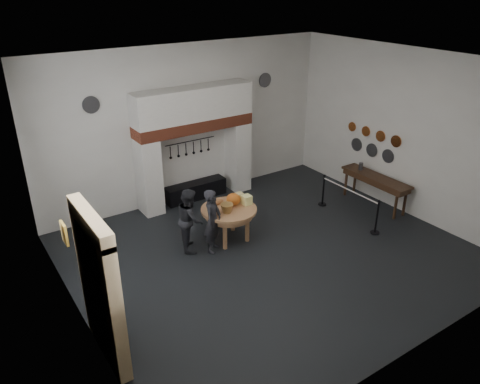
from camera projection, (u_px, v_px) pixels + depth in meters
floor at (270, 253)px, 11.36m from camera, size 9.00×8.00×0.02m
ceiling at (276, 64)px, 9.46m from camera, size 9.00×8.00×0.02m
wall_back at (188, 124)px, 13.42m from camera, size 9.00×0.02×4.50m
wall_front at (427, 245)px, 7.40m from camera, size 9.00×0.02×4.50m
wall_left at (68, 221)px, 8.14m from camera, size 0.02×8.00×4.50m
wall_right at (405, 133)px, 12.69m from camera, size 0.02×8.00×4.50m
chimney_pier_left at (149, 177)px, 12.91m from camera, size 0.55×0.70×2.15m
chimney_pier_right at (238, 156)px, 14.40m from camera, size 0.55×0.70×2.15m
hearth_brick_band at (194, 125)px, 13.14m from camera, size 3.50×0.72×0.32m
chimney_hood at (193, 103)px, 12.88m from camera, size 3.50×0.70×0.90m
iron_range at (196, 190)px, 14.06m from camera, size 1.90×0.45×0.50m
utensil_rail at (190, 141)px, 13.58m from camera, size 1.60×0.02×0.02m
door_recess at (96, 296)px, 7.83m from camera, size 0.04×1.10×2.50m
door_jamb_near at (116, 315)px, 7.32m from camera, size 0.22×0.30×2.60m
door_jamb_far at (88, 272)px, 8.38m from camera, size 0.22×0.30×2.60m
door_lintel at (90, 222)px, 7.28m from camera, size 0.22×1.70×0.30m
wall_plaque at (64, 233)px, 9.04m from camera, size 0.05×0.34×0.44m
work_table at (229, 210)px, 11.61m from camera, size 1.70×1.70×0.07m
pumpkin at (233, 199)px, 11.71m from camera, size 0.36×0.36×0.31m
cheese_block_big at (247, 200)px, 11.76m from camera, size 0.22×0.22×0.24m
cheese_block_small at (239, 197)px, 11.99m from camera, size 0.18×0.18×0.20m
wicker_basket at (227, 208)px, 11.36m from camera, size 0.39×0.39×0.22m
bread_loaf at (218, 202)px, 11.78m from camera, size 0.31×0.18×0.13m
visitor_near at (213, 221)px, 11.16m from camera, size 0.70×0.67×1.61m
visitor_far at (190, 219)px, 11.27m from camera, size 0.84×0.94×1.58m
side_table at (376, 177)px, 13.39m from camera, size 0.55×2.20×0.06m
pewter_jug at (361, 166)px, 13.78m from camera, size 0.12×0.12×0.22m
copper_pan_a at (396, 141)px, 12.94m from camera, size 0.03×0.34×0.34m
copper_pan_b at (380, 136)px, 13.36m from camera, size 0.03×0.32×0.32m
copper_pan_c at (366, 131)px, 13.77m from camera, size 0.03×0.30×0.30m
copper_pan_d at (352, 127)px, 14.19m from camera, size 0.03×0.28×0.28m
pewter_plate_left at (388, 156)px, 13.31m from camera, size 0.03×0.40×0.40m
pewter_plate_mid at (372, 150)px, 13.76m from camera, size 0.03×0.40×0.40m
pewter_plate_right at (357, 145)px, 14.21m from camera, size 0.03×0.40×0.40m
pewter_plate_back_left at (91, 105)px, 11.63m from camera, size 0.44×0.03×0.44m
pewter_plate_back_right at (265, 80)px, 14.36m from camera, size 0.44×0.03×0.44m
barrier_post_near at (377, 218)px, 12.05m from camera, size 0.05×0.05×0.90m
barrier_post_far at (323, 191)px, 13.55m from camera, size 0.05×0.05×0.90m
barrier_rope at (350, 190)px, 12.63m from camera, size 0.04×2.00×0.04m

